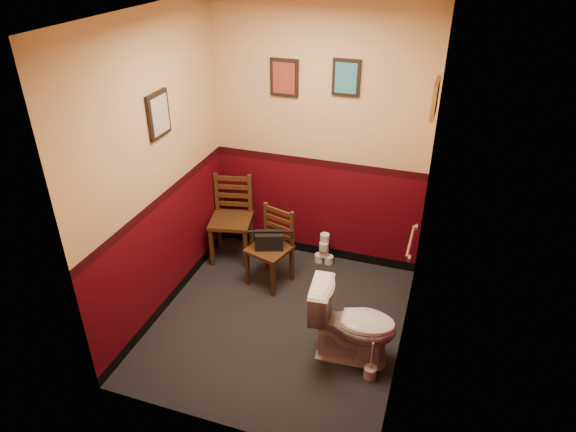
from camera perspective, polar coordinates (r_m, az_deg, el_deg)
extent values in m
cube|color=black|center=(4.88, -0.95, -11.66)|extent=(2.20, 2.40, 0.00)
cube|color=silver|center=(3.70, -1.33, 21.56)|extent=(2.20, 2.40, 0.00)
cube|color=#45050D|center=(5.16, 3.40, 8.36)|extent=(2.20, 0.00, 2.70)
cube|color=#45050D|center=(3.18, -8.42, -6.82)|extent=(2.20, 0.00, 2.70)
cube|color=#45050D|center=(4.57, -14.27, 4.52)|extent=(0.00, 2.40, 2.70)
cube|color=#45050D|center=(3.92, 14.21, 0.19)|extent=(0.00, 2.40, 2.70)
cylinder|color=silver|center=(4.34, 13.46, -2.79)|extent=(0.03, 0.50, 0.03)
cylinder|color=silver|center=(4.13, 13.33, -4.61)|extent=(0.02, 0.06, 0.06)
cylinder|color=silver|center=(4.56, 14.08, -1.22)|extent=(0.02, 0.06, 0.06)
cube|color=black|center=(5.06, -0.41, 15.11)|extent=(0.28, 0.03, 0.36)
cube|color=maroon|center=(5.04, -0.48, 15.07)|extent=(0.22, 0.01, 0.30)
cube|color=black|center=(4.89, 6.49, 15.03)|extent=(0.26, 0.03, 0.34)
cube|color=teal|center=(4.87, 6.45, 14.98)|extent=(0.20, 0.01, 0.28)
cube|color=black|center=(4.45, -14.20, 10.85)|extent=(0.03, 0.30, 0.38)
cube|color=tan|center=(4.45, -14.01, 10.84)|extent=(0.01, 0.24, 0.31)
cube|color=olive|center=(4.21, 16.04, 12.41)|extent=(0.03, 0.34, 0.28)
cube|color=tan|center=(4.21, 15.81, 12.45)|extent=(0.01, 0.28, 0.22)
imported|color=white|center=(4.35, 7.22, -11.82)|extent=(0.76, 0.47, 0.71)
cylinder|color=silver|center=(4.41, 9.11, -16.77)|extent=(0.10, 0.10, 0.10)
cylinder|color=silver|center=(4.29, 9.29, -15.18)|extent=(0.01, 0.01, 0.29)
cube|color=#4C2E17|center=(5.53, -6.35, -0.50)|extent=(0.51, 0.51, 0.04)
cube|color=#4C2E17|center=(5.54, -8.47, -3.40)|extent=(0.05, 0.05, 0.46)
cube|color=#4C2E17|center=(5.84, -7.63, -1.45)|extent=(0.05, 0.05, 0.46)
cube|color=#4C2E17|center=(5.46, -4.72, -3.65)|extent=(0.05, 0.05, 0.46)
cube|color=#4C2E17|center=(5.77, -4.07, -1.66)|extent=(0.05, 0.05, 0.46)
cube|color=#4C2E17|center=(5.62, -7.92, 2.59)|extent=(0.05, 0.04, 0.46)
cube|color=#4C2E17|center=(5.55, -4.23, 2.42)|extent=(0.05, 0.04, 0.46)
cube|color=#4C2E17|center=(5.64, -6.02, 1.36)|extent=(0.34, 0.10, 0.05)
cube|color=#4C2E17|center=(5.59, -6.07, 2.28)|extent=(0.34, 0.10, 0.05)
cube|color=#4C2E17|center=(5.54, -6.13, 3.21)|extent=(0.34, 0.10, 0.05)
cube|color=#4C2E17|center=(5.50, -6.19, 4.16)|extent=(0.34, 0.10, 0.05)
cube|color=#4C2E17|center=(5.13, -2.08, -3.71)|extent=(0.47, 0.47, 0.04)
cube|color=#4C2E17|center=(5.22, -4.53, -5.77)|extent=(0.04, 0.04, 0.40)
cube|color=#4C2E17|center=(5.43, -2.38, -4.18)|extent=(0.04, 0.04, 0.40)
cube|color=#4C2E17|center=(5.06, -1.68, -7.01)|extent=(0.04, 0.04, 0.40)
cube|color=#4C2E17|center=(5.27, 0.41, -5.31)|extent=(0.04, 0.04, 0.40)
cube|color=#4C2E17|center=(5.22, -2.44, -0.49)|extent=(0.04, 0.04, 0.40)
cube|color=#4C2E17|center=(5.05, 0.46, -1.55)|extent=(0.04, 0.04, 0.40)
cube|color=#4C2E17|center=(5.19, -1.00, -2.07)|extent=(0.30, 0.11, 0.04)
cube|color=#4C2E17|center=(5.14, -1.01, -1.22)|extent=(0.30, 0.11, 0.04)
cube|color=#4C2E17|center=(5.10, -1.02, -0.36)|extent=(0.30, 0.11, 0.04)
cube|color=#4C2E17|center=(5.05, -1.03, 0.52)|extent=(0.30, 0.11, 0.04)
cube|color=black|center=(5.07, -2.11, -2.73)|extent=(0.31, 0.22, 0.17)
cylinder|color=black|center=(5.02, -2.13, -1.73)|extent=(0.24, 0.10, 0.02)
cylinder|color=silver|center=(5.64, 3.48, -4.65)|extent=(0.10, 0.10, 0.09)
cylinder|color=silver|center=(5.62, 4.54, -4.85)|extent=(0.10, 0.10, 0.09)
cylinder|color=silver|center=(5.57, 4.02, -4.04)|extent=(0.10, 0.10, 0.09)
cylinder|color=silver|center=(5.51, 4.00, -3.36)|extent=(0.10, 0.10, 0.09)
cylinder|color=silver|center=(5.48, 4.11, -2.43)|extent=(0.10, 0.10, 0.09)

